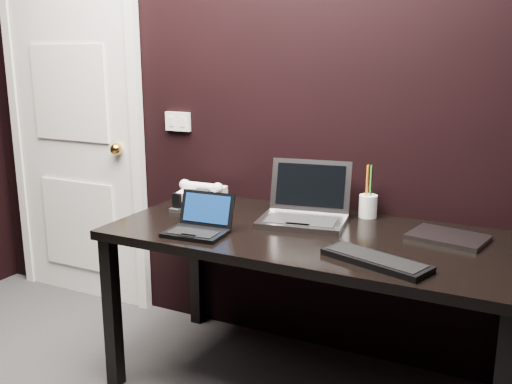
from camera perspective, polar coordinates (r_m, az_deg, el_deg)
The scene contains 11 objects.
wall_back at distance 2.79m, azimuth 2.95°, elevation 10.10°, with size 4.00×4.00×0.00m, color black.
door at distance 3.56m, azimuth -17.70°, elevation 6.11°, with size 0.99×0.10×2.14m.
wall_switch at distance 3.10m, azimuth -7.82°, elevation 7.00°, with size 0.15×0.02×0.10m.
desk at distance 2.44m, azimuth 5.46°, elevation -5.77°, with size 1.70×0.80×0.74m.
netbook at distance 2.40m, azimuth -5.75°, elevation -3.39°, with size 0.26×0.24×0.16m.
silver_laptop at distance 2.55m, azimuth 4.87°, elevation -1.91°, with size 0.42×0.39×0.26m.
ext_keyboard at distance 2.10m, azimuth 11.89°, elevation -6.68°, with size 0.42×0.26×0.03m.
closed_laptop at distance 2.44m, azimuth 18.64°, elevation -4.31°, with size 0.33×0.26×0.02m.
desk_phone at distance 2.89m, azimuth -5.42°, elevation -0.17°, with size 0.25×0.19×0.12m.
mobile_phone at distance 2.73m, azimuth -7.96°, elevation -1.30°, with size 0.05×0.05×0.09m.
pen_cup at distance 2.66m, azimuth 11.14°, elevation -1.29°, with size 0.10×0.10×0.24m.
Camera 1 is at (1.12, -0.75, 1.47)m, focal length 40.00 mm.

